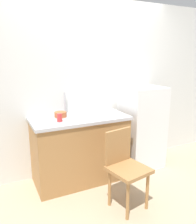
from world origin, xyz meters
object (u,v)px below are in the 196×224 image
Objects in this scene: dish_tray at (102,111)px; chair at (125,165)px; cup_white at (82,111)px; refrigerator at (141,127)px; terracotta_bowl at (61,114)px; cup_red at (60,118)px.

chair is at bearing -98.12° from dish_tray.
cup_white is (-0.26, 0.10, 0.01)m from dish_tray.
refrigerator reaches higher than dish_tray.
refrigerator is at bearing -3.76° from terracotta_bowl.
chair is at bearing -61.09° from terracotta_bowl.
refrigerator is 12.43× the size of cup_red.
refrigerator is 4.46× the size of dish_tray.
dish_tray is 3.54× the size of cup_white.
cup_red is at bearing -147.94° from cup_white.
refrigerator reaches higher than cup_white.
chair is 5.55× the size of terracotta_bowl.
terracotta_bowl is (-0.48, 0.86, 0.44)m from chair.
cup_white is at bearing 172.22° from refrigerator.
terracotta_bowl is at bearing 174.46° from dish_tray.
chair is 1.08m from terracotta_bowl.
dish_tray is 0.68m from cup_red.
dish_tray reaches higher than chair.
cup_white is (-0.93, 0.13, 0.33)m from refrigerator.
cup_red reaches higher than cup_white.
terracotta_bowl reaches higher than dish_tray.
cup_red is (-1.34, -0.12, 0.34)m from refrigerator.
terracotta_bowl is at bearing 108.33° from chair.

